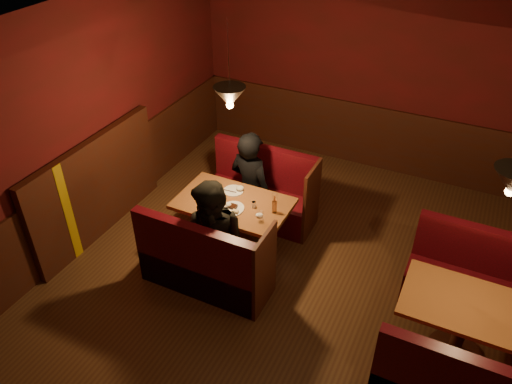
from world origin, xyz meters
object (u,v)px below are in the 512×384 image
at_px(main_bench_near, 204,268).
at_px(second_bench_far, 472,283).
at_px(main_bench_far, 263,196).
at_px(diner_a, 251,168).
at_px(main_table, 235,213).
at_px(second_table, 465,317).
at_px(diner_b, 213,224).

xyz_separation_m(main_bench_near, second_bench_far, (2.70, 1.06, -0.01)).
distance_m(main_bench_far, diner_a, 0.56).
xyz_separation_m(main_table, second_table, (2.69, -0.43, -0.04)).
distance_m(second_bench_far, diner_a, 2.85).
height_order(main_bench_far, diner_b, diner_b).
bearing_deg(second_bench_far, diner_a, 174.28).
height_order(main_bench_near, second_bench_far, main_bench_near).
bearing_deg(second_bench_far, diner_b, -161.14).
relative_size(second_table, second_bench_far, 0.90).
height_order(second_table, diner_b, diner_b).
relative_size(main_table, main_bench_near, 0.91).
height_order(main_table, main_bench_far, main_bench_far).
bearing_deg(main_bench_near, diner_a, 93.65).
xyz_separation_m(second_table, second_bench_far, (0.03, 0.73, -0.20)).
distance_m(second_bench_far, diner_b, 2.85).
height_order(main_bench_far, second_table, main_bench_far).
bearing_deg(main_bench_far, diner_b, -87.75).
relative_size(second_table, diner_a, 0.72).
bearing_deg(second_bench_far, main_bench_far, 170.38).
bearing_deg(main_bench_near, second_table, 7.10).
distance_m(main_table, main_bench_far, 0.79).
relative_size(diner_a, diner_b, 1.00).
height_order(second_bench_far, diner_a, diner_a).
bearing_deg(diner_a, second_table, 171.77).
height_order(main_bench_far, diner_a, diner_a).
xyz_separation_m(main_bench_far, second_table, (2.68, -1.18, 0.19)).
height_order(second_table, diner_a, diner_a).
relative_size(main_bench_near, diner_a, 0.87).
height_order(main_table, diner_b, diner_b).
xyz_separation_m(main_table, second_bench_far, (2.72, 0.30, -0.25)).
bearing_deg(diner_a, second_bench_far, -173.94).
distance_m(main_table, diner_a, 0.65).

